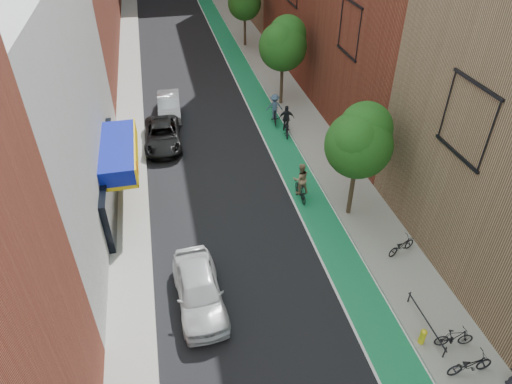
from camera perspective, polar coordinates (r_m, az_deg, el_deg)
bike_lane at (r=38.03m, az=-0.07°, el=11.93°), size 2.00×68.00×0.01m
sidewalk_left at (r=37.32m, az=-15.48°, el=10.20°), size 2.00×68.00×0.15m
sidewalk_right at (r=38.57m, az=3.64°, el=12.34°), size 3.00×68.00×0.15m
building_left_white at (r=25.00m, az=-29.17°, el=8.65°), size 8.00×20.00×12.00m
tree_near at (r=22.91m, az=12.86°, el=6.37°), size 3.40×3.36×6.42m
tree_mid at (r=34.83m, az=3.45°, el=18.15°), size 3.55×3.53×6.74m
tree_far at (r=48.04m, az=-1.40°, el=22.86°), size 3.30×3.25×6.21m
parked_car_white at (r=20.11m, az=-7.15°, el=-12.07°), size 2.17×4.94×1.66m
parked_car_black at (r=31.40m, az=-11.61°, el=6.96°), size 2.50×5.21×1.43m
parked_car_silver at (r=35.28m, az=-10.81°, el=10.57°), size 1.82×4.68×1.52m
cyclist_lane_near at (r=25.70m, az=5.60°, el=1.00°), size 0.93×1.81×2.24m
cyclist_lane_mid at (r=31.97m, az=3.84°, el=8.47°), size 1.14×1.87×2.18m
cyclist_lane_far at (r=33.49m, az=2.35°, el=10.15°), size 1.28×1.91×2.19m
parked_bike_near at (r=19.73m, az=25.20°, el=-18.92°), size 1.83×0.65×0.96m
parked_bike_mid at (r=20.27m, az=23.55°, el=-16.33°), size 1.62×0.69×0.94m
parked_bike_far at (r=23.34m, az=17.73°, el=-6.40°), size 1.74×1.08×0.86m
fire_hydrant at (r=19.96m, az=20.12°, el=-16.53°), size 0.27×0.27×0.77m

